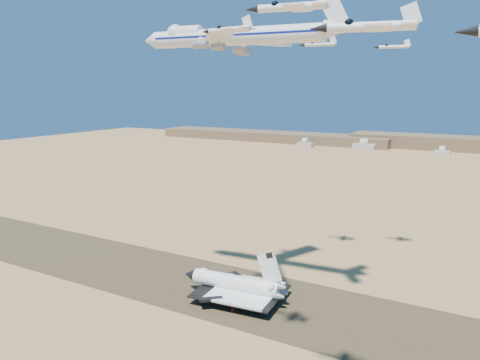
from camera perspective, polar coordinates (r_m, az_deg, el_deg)
The scene contains 14 objects.
ground at distance 204.21m, azimuth -4.97°, elevation -12.58°, with size 1200.00×1200.00×0.00m, color #B58150.
runway at distance 204.20m, azimuth -4.97°, elevation -12.57°, with size 600.00×50.00×0.06m, color #4F4127.
ridgeline at distance 685.92m, azimuth 26.06°, elevation 3.74°, with size 960.00×90.00×18.00m.
hangars at distance 659.06m, azimuth 14.46°, elevation 4.01°, with size 200.50×29.50×30.00m.
shuttle at distance 188.87m, azimuth -0.61°, elevation -12.65°, with size 43.90×29.44×21.57m.
carrier_747 at distance 173.27m, azimuth -1.43°, elevation 17.06°, with size 78.33×60.40×19.49m.
crew_a at distance 182.07m, azimuth -0.60°, elevation -15.33°, with size 0.57×0.37×1.56m, color #F7440E.
crew_b at distance 180.16m, azimuth -0.95°, elevation -15.58°, with size 0.89×0.51×1.82m, color #F7440E.
crew_c at distance 181.76m, azimuth 0.35°, elevation -15.34°, with size 1.02×0.52×1.74m, color #F7440E.
chase_jet_a at distance 119.67m, azimuth -1.44°, elevation 17.86°, with size 15.22×8.25×3.79m.
chase_jet_b at distance 92.31m, azimuth 6.12°, elevation 20.26°, with size 16.32×9.06×4.08m.
chase_jet_c at distance 72.74m, azimuth 15.39°, elevation 17.61°, with size 15.41×8.80×3.89m.
chase_jet_e at distance 211.76m, azimuth 9.62°, elevation 15.98°, with size 16.40×9.14×4.10m.
chase_jet_f at distance 217.80m, azimuth 18.17°, elevation 15.18°, with size 15.52×8.75×3.90m.
Camera 1 is at (107.30, -153.30, 81.78)m, focal length 35.00 mm.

